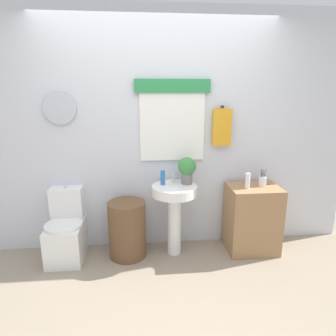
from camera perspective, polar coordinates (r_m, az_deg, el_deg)
name	(u,v)px	position (r m, az deg, el deg)	size (l,w,h in m)	color
ground_plane	(168,307)	(2.76, -0.06, -25.02)	(8.00, 8.00, 0.00)	gray
back_wall	(158,133)	(3.30, -1.94, 6.71)	(4.40, 0.18, 2.60)	silver
toilet	(66,232)	(3.44, -18.88, -11.52)	(0.38, 0.51, 0.77)	white
laundry_hamper	(127,229)	(3.30, -7.83, -11.54)	(0.40, 0.40, 0.62)	brown
pedestal_sink	(174,204)	(3.21, 1.23, -6.92)	(0.48, 0.48, 0.79)	white
faucet	(173,178)	(3.24, 1.01, -1.91)	(0.03, 0.03, 0.10)	silver
wooden_cabinet	(252,218)	(3.50, 15.76, -9.28)	(0.55, 0.44, 0.75)	#9E754C
soap_bottle	(163,178)	(3.15, -1.02, -1.86)	(0.05, 0.05, 0.15)	#2D6BB7
potted_plant	(187,169)	(3.17, 3.66, -0.10)	(0.19, 0.19, 0.29)	slate
lotion_bottle	(248,181)	(3.27, 15.00, -2.35)	(0.05, 0.05, 0.17)	white
toothbrush_cup	(262,181)	(3.40, 17.65, -2.38)	(0.08, 0.08, 0.19)	silver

